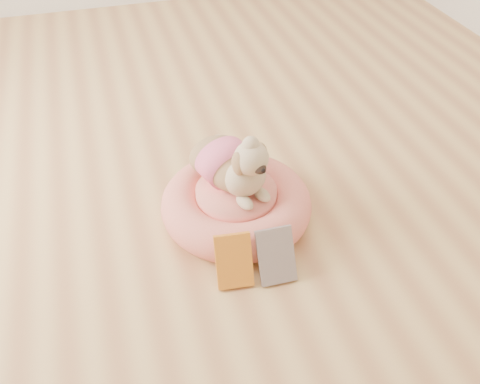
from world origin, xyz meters
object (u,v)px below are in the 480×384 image
object	(u,v)px
book_yellow	(234,261)
book_white	(276,256)
dog	(233,155)
pet_bed	(236,204)

from	to	relation	value
book_yellow	book_white	size ratio (longest dim) A/B	0.96
dog	book_white	world-z (taller)	dog
pet_bed	book_white	size ratio (longest dim) A/B	2.96
pet_bed	book_yellow	xyz separation A→B (m)	(-0.09, -0.29, 0.02)
dog	book_yellow	xyz separation A→B (m)	(-0.09, -0.31, -0.19)
pet_bed	book_white	xyz separation A→B (m)	(0.05, -0.30, 0.02)
pet_bed	dog	bearing A→B (deg)	94.39
book_yellow	book_white	world-z (taller)	same
book_white	book_yellow	bearing A→B (deg)	173.87
pet_bed	dog	xyz separation A→B (m)	(-0.00, 0.03, 0.21)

